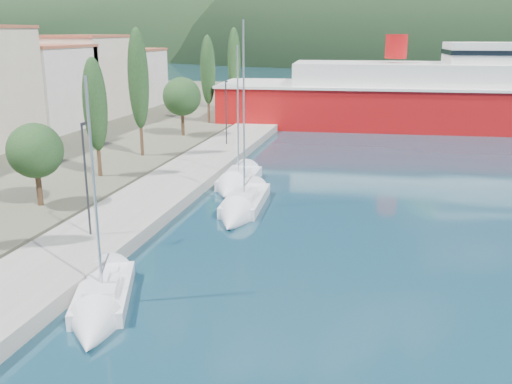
# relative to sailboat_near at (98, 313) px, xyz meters

# --- Properties ---
(ground) EXTENTS (1400.00, 1400.00, 0.00)m
(ground) POSITION_rel_sailboat_near_xyz_m (4.72, 114.21, -0.29)
(ground) COLOR #143646
(quay) EXTENTS (5.00, 88.00, 0.80)m
(quay) POSITION_rel_sailboat_near_xyz_m (-4.28, 20.21, 0.11)
(quay) COLOR gray
(quay) RESTS_ON ground
(tree_row) EXTENTS (4.02, 63.09, 11.27)m
(tree_row) POSITION_rel_sailboat_near_xyz_m (-10.29, 27.36, 5.64)
(tree_row) COLOR #47301E
(tree_row) RESTS_ON land_strip
(lamp_posts) EXTENTS (0.15, 47.80, 6.06)m
(lamp_posts) POSITION_rel_sailboat_near_xyz_m (-4.28, 9.20, 3.79)
(lamp_posts) COLOR #2D2D33
(lamp_posts) RESTS_ON quay
(sailboat_near) EXTENTS (4.59, 7.69, 10.61)m
(sailboat_near) POSITION_rel_sailboat_near_xyz_m (0.00, 0.00, 0.00)
(sailboat_near) COLOR silver
(sailboat_near) RESTS_ON ground
(sailboat_mid) EXTENTS (2.92, 9.19, 13.05)m
(sailboat_mid) POSITION_rel_sailboat_near_xyz_m (2.07, 14.66, 0.02)
(sailboat_mid) COLOR silver
(sailboat_mid) RESTS_ON ground
(sailboat_far) EXTENTS (2.74, 7.85, 11.42)m
(sailboat_far) POSITION_rel_sailboat_near_xyz_m (0.11, 20.55, 0.03)
(sailboat_far) COLOR silver
(sailboat_far) RESTS_ON ground
(ferry) EXTENTS (59.61, 16.87, 11.68)m
(ferry) POSITION_rel_sailboat_near_xyz_m (19.66, 54.45, 3.27)
(ferry) COLOR #A80E0F
(ferry) RESTS_ON ground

